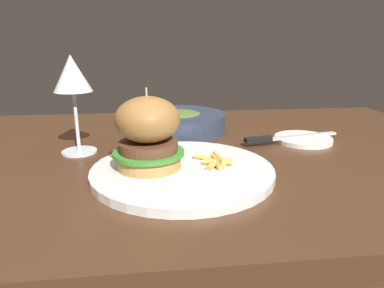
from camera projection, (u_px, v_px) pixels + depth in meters
The scene contains 8 objects.
dining_table at pixel (177, 190), 0.73m from camera, with size 1.34×0.78×0.74m.
main_plate at pixel (182, 171), 0.57m from camera, with size 0.30×0.30×0.01m, color white.
burger_sandwich at pixel (148, 133), 0.55m from camera, with size 0.12×0.12×0.13m.
fries_pile at pixel (216, 161), 0.58m from camera, with size 0.06×0.07×0.02m.
wine_glass at pixel (73, 78), 0.64m from camera, with size 0.07×0.07×0.19m.
bread_plate at pixel (303, 139), 0.76m from camera, with size 0.13×0.13×0.01m, color white.
table_knife at pixel (283, 137), 0.74m from camera, with size 0.22×0.06×0.01m.
soup_bowl at pixel (177, 122), 0.84m from camera, with size 0.23×0.23×0.05m.
Camera 1 is at (-0.05, -0.67, 0.95)m, focal length 32.00 mm.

